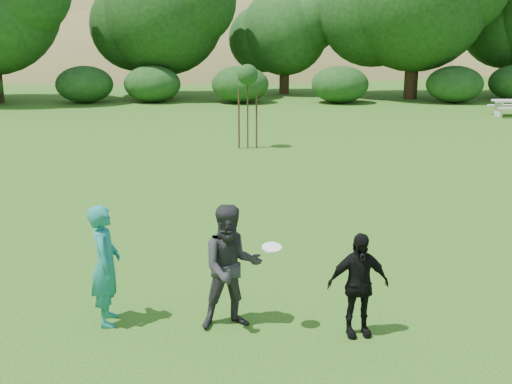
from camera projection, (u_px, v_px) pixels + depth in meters
ground at (265, 317)px, 9.34m from camera, size 120.00×120.00×0.00m
player_teal at (105, 265)px, 8.97m from camera, size 0.48×0.67×1.74m
player_grey at (231, 267)px, 8.84m from camera, size 0.97×0.82×1.78m
player_black at (358, 285)px, 8.65m from camera, size 0.89×0.45×1.46m
frisbee at (272, 248)px, 8.64m from camera, size 0.27×0.27×0.08m
sapling at (248, 77)px, 21.44m from camera, size 0.70×0.70×2.85m
hillside at (227, 160)px, 78.50m from camera, size 150.00×72.00×52.00m
tree_row at (293, 11)px, 35.97m from camera, size 53.92×10.38×9.62m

